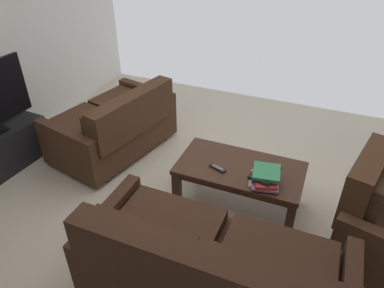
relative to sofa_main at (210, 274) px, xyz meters
The scene contains 6 objects.
ground_plane 1.04m from the sofa_main, 66.45° to the right, with size 5.07×5.12×0.01m, color beige.
sofa_main is the anchor object (origin of this frame).
loveseat_near 2.19m from the sofa_main, 41.27° to the right, with size 1.09×1.47×0.80m.
coffee_table 1.10m from the sofa_main, 84.01° to the right, with size 1.11×0.59×0.46m.
book_stack 0.98m from the sofa_main, 97.66° to the right, with size 0.28×0.33×0.13m.
tv_remote 1.03m from the sofa_main, 73.55° to the right, with size 0.17×0.09×0.02m.
Camera 1 is at (-0.84, 2.31, 2.38)m, focal length 33.59 mm.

